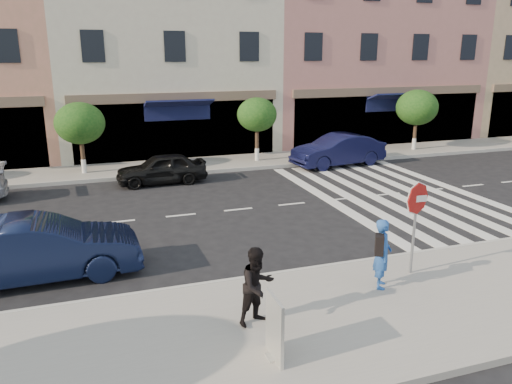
% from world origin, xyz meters
% --- Properties ---
extents(ground, '(120.00, 120.00, 0.00)m').
position_xyz_m(ground, '(0.00, 0.00, 0.00)').
color(ground, black).
rests_on(ground, ground).
extents(sidewalk_near, '(60.00, 4.50, 0.15)m').
position_xyz_m(sidewalk_near, '(0.00, -3.75, 0.07)').
color(sidewalk_near, gray).
rests_on(sidewalk_near, ground).
extents(sidewalk_far, '(60.00, 3.00, 0.15)m').
position_xyz_m(sidewalk_far, '(0.00, 11.00, 0.07)').
color(sidewalk_far, gray).
rests_on(sidewalk_far, ground).
extents(building_centre, '(11.00, 9.00, 11.00)m').
position_xyz_m(building_centre, '(-0.50, 17.00, 5.50)').
color(building_centre, beige).
rests_on(building_centre, ground).
extents(building_east_mid, '(13.00, 9.00, 13.00)m').
position_xyz_m(building_east_mid, '(11.50, 17.00, 6.50)').
color(building_east_mid, '#B4716B').
rests_on(building_east_mid, ground).
extents(building_east_far, '(12.00, 9.00, 12.00)m').
position_xyz_m(building_east_far, '(24.00, 17.00, 6.00)').
color(building_east_far, tan).
rests_on(building_east_far, ground).
extents(street_tree_wb, '(2.10, 2.10, 3.06)m').
position_xyz_m(street_tree_wb, '(-5.00, 10.80, 2.31)').
color(street_tree_wb, '#473323').
rests_on(street_tree_wb, sidewalk_far).
extents(street_tree_c, '(1.90, 1.90, 3.04)m').
position_xyz_m(street_tree_c, '(3.00, 10.80, 2.36)').
color(street_tree_c, '#473323').
rests_on(street_tree_c, sidewalk_far).
extents(street_tree_ea, '(2.20, 2.20, 3.19)m').
position_xyz_m(street_tree_ea, '(12.00, 10.80, 2.39)').
color(street_tree_ea, '#473323').
rests_on(street_tree_ea, sidewalk_far).
extents(stop_sign, '(0.80, 0.12, 2.26)m').
position_xyz_m(stop_sign, '(2.36, -2.54, 1.81)').
color(stop_sign, gray).
rests_on(stop_sign, sidewalk_near).
extents(photographer, '(0.62, 0.69, 1.59)m').
position_xyz_m(photographer, '(1.27, -2.93, 0.95)').
color(photographer, '#224E9C').
rests_on(photographer, sidewalk_near).
extents(walker, '(0.91, 0.81, 1.56)m').
position_xyz_m(walker, '(-1.87, -3.51, 0.93)').
color(walker, black).
rests_on(walker, sidewalk_near).
extents(poster_board, '(0.27, 0.76, 1.16)m').
position_xyz_m(poster_board, '(-1.96, -4.72, 0.71)').
color(poster_board, beige).
rests_on(poster_board, sidewalk_near).
extents(car_near_mid, '(4.64, 1.71, 1.52)m').
position_xyz_m(car_near_mid, '(-6.00, 0.30, 0.76)').
color(car_near_mid, black).
rests_on(car_near_mid, ground).
extents(car_far_mid, '(3.68, 1.53, 1.25)m').
position_xyz_m(car_far_mid, '(-1.96, 8.44, 0.62)').
color(car_far_mid, black).
rests_on(car_far_mid, ground).
extents(car_far_right, '(4.72, 2.16, 1.50)m').
position_xyz_m(car_far_right, '(6.50, 9.10, 0.75)').
color(car_far_right, black).
rests_on(car_far_right, ground).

